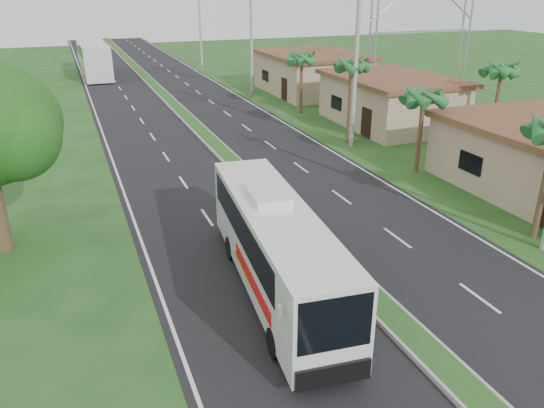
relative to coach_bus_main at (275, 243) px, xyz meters
name	(u,v)px	position (x,y,z in m)	size (l,w,h in m)	color
ground	(392,320)	(2.87, -3.01, -1.88)	(180.00, 180.00, 0.00)	#204318
road_asphalt	(220,151)	(2.87, 16.99, -1.87)	(14.00, 160.00, 0.02)	black
median_strip	(220,149)	(2.87, 16.99, -1.78)	(1.20, 160.00, 0.18)	gray
lane_edge_left	(113,163)	(-3.83, 16.99, -1.88)	(0.12, 160.00, 0.01)	silver
lane_edge_right	(314,141)	(9.57, 16.99, -1.88)	(0.12, 160.00, 0.01)	silver
shop_mid	(391,100)	(16.87, 18.99, -0.02)	(7.60, 10.60, 3.67)	tan
shop_far	(311,73)	(16.87, 32.99, 0.05)	(8.60, 11.60, 3.82)	tan
palm_verge_b	(424,96)	(12.27, 8.99, 2.48)	(2.40, 2.40, 5.05)	#473321
palm_verge_c	(352,65)	(11.67, 15.99, 3.24)	(2.40, 2.40, 5.85)	#473321
palm_verge_d	(302,57)	(12.17, 24.99, 2.67)	(2.40, 2.40, 5.25)	#473321
palm_behind_shop	(502,69)	(20.37, 11.99, 3.05)	(2.40, 2.40, 5.65)	#473321
utility_pole_b	(356,49)	(11.34, 14.99, 4.38)	(3.20, 0.28, 12.00)	gray
utility_pole_c	(251,33)	(11.37, 34.99, 3.79)	(1.60, 0.28, 11.00)	gray
utility_pole_d	(200,22)	(11.37, 54.99, 3.54)	(1.60, 0.28, 10.50)	gray
billboard_lattice	(422,22)	(24.87, 26.99, 4.94)	(10.18, 1.18, 12.07)	gray
coach_bus_main	(275,243)	(0.00, 0.00, 0.00)	(3.20, 10.74, 3.42)	silver
coach_bus_far	(93,57)	(-2.33, 51.27, 0.27)	(2.99, 13.07, 3.80)	silver
motorcyclist	(246,206)	(0.87, 5.72, -1.00)	(2.01, 0.82, 2.44)	black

